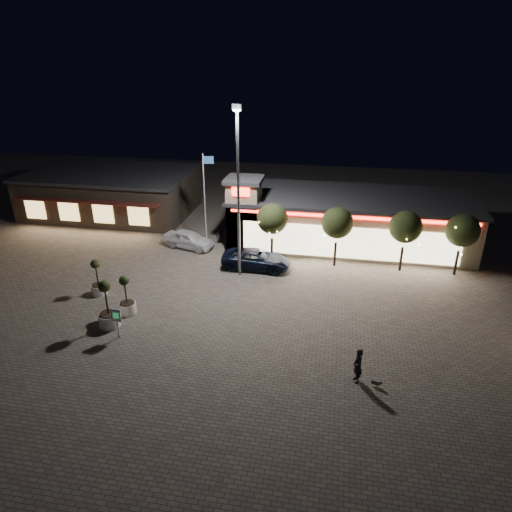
% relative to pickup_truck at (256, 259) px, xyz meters
% --- Properties ---
extents(ground, '(90.00, 90.00, 0.00)m').
position_rel_pickup_truck_xyz_m(ground, '(-3.02, -9.43, -0.74)').
color(ground, '#6E6459').
rests_on(ground, ground).
extents(retail_building, '(20.40, 8.40, 6.10)m').
position_rel_pickup_truck_xyz_m(retail_building, '(6.48, 6.39, 1.47)').
color(retail_building, tan).
rests_on(retail_building, ground).
extents(restaurant_building, '(16.40, 11.00, 4.30)m').
position_rel_pickup_truck_xyz_m(restaurant_building, '(-17.02, 10.54, 1.42)').
color(restaurant_building, '#382D23').
rests_on(restaurant_building, ground).
extents(floodlight_pole, '(0.60, 0.40, 12.38)m').
position_rel_pickup_truck_xyz_m(floodlight_pole, '(-1.02, -1.43, 6.28)').
color(floodlight_pole, gray).
rests_on(floodlight_pole, ground).
extents(flagpole, '(0.95, 0.10, 8.00)m').
position_rel_pickup_truck_xyz_m(flagpole, '(-4.93, 3.57, 4.00)').
color(flagpole, white).
rests_on(flagpole, ground).
extents(string_tree_a, '(2.42, 2.42, 4.79)m').
position_rel_pickup_truck_xyz_m(string_tree_a, '(0.98, 1.57, 2.82)').
color(string_tree_a, '#332319').
rests_on(string_tree_a, ground).
extents(string_tree_b, '(2.42, 2.42, 4.79)m').
position_rel_pickup_truck_xyz_m(string_tree_b, '(5.98, 1.57, 2.82)').
color(string_tree_b, '#332319').
rests_on(string_tree_b, ground).
extents(string_tree_c, '(2.42, 2.42, 4.79)m').
position_rel_pickup_truck_xyz_m(string_tree_c, '(10.98, 1.57, 2.82)').
color(string_tree_c, '#332319').
rests_on(string_tree_c, ground).
extents(string_tree_d, '(2.42, 2.42, 4.79)m').
position_rel_pickup_truck_xyz_m(string_tree_d, '(14.98, 1.57, 2.82)').
color(string_tree_d, '#332319').
rests_on(string_tree_d, ground).
extents(pickup_truck, '(5.34, 2.50, 1.48)m').
position_rel_pickup_truck_xyz_m(pickup_truck, '(0.00, 0.00, 0.00)').
color(pickup_truck, black).
rests_on(pickup_truck, ground).
extents(white_sedan, '(4.75, 2.88, 1.51)m').
position_rel_pickup_truck_xyz_m(white_sedan, '(-6.42, 2.94, 0.02)').
color(white_sedan, white).
rests_on(white_sedan, ground).
extents(pedestrian, '(0.63, 0.80, 1.93)m').
position_rel_pickup_truck_xyz_m(pedestrian, '(7.45, -12.23, 0.23)').
color(pedestrian, black).
rests_on(pedestrian, ground).
extents(dog, '(0.53, 0.34, 0.29)m').
position_rel_pickup_truck_xyz_m(dog, '(8.48, -12.50, -0.45)').
color(dog, '#59514C').
rests_on(dog, ground).
extents(planter_left, '(1.07, 1.07, 2.63)m').
position_rel_pickup_truck_xyz_m(planter_left, '(-10.01, -6.08, 0.07)').
color(planter_left, silver).
rests_on(planter_left, ground).
extents(planter_mid, '(1.28, 1.28, 3.15)m').
position_rel_pickup_truck_xyz_m(planter_mid, '(-7.40, -9.71, 0.23)').
color(planter_mid, silver).
rests_on(planter_mid, ground).
extents(planter_right, '(1.10, 1.10, 2.69)m').
position_rel_pickup_truck_xyz_m(planter_right, '(-6.96, -8.10, 0.09)').
color(planter_right, silver).
rests_on(planter_right, ground).
extents(valet_sign, '(0.64, 0.12, 1.94)m').
position_rel_pickup_truck_xyz_m(valet_sign, '(-6.32, -10.76, 0.62)').
color(valet_sign, gray).
rests_on(valet_sign, ground).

